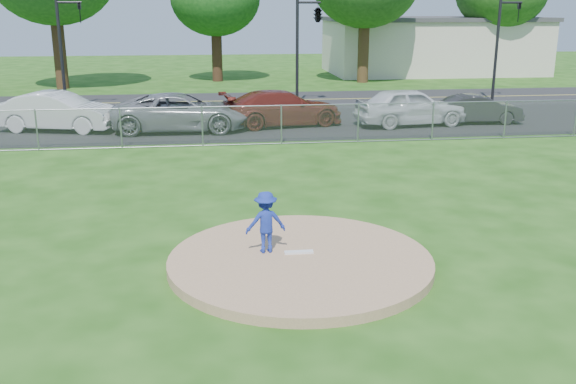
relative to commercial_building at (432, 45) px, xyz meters
name	(u,v)px	position (x,y,z in m)	size (l,w,h in m)	color
ground	(260,157)	(-16.00, -28.00, -2.16)	(120.00, 120.00, 0.00)	#1B4910
pitchers_mound	(300,261)	(-16.00, -38.00, -2.06)	(5.40, 5.40, 0.20)	#A67D5B
pitching_rubber	(299,252)	(-16.00, -37.80, -1.94)	(0.60, 0.15, 0.04)	white
chain_link_fence	(255,126)	(-16.00, -26.00, -1.41)	(40.00, 0.06, 1.50)	gray
parking_lot	(248,124)	(-16.00, -21.50, -2.15)	(50.00, 8.00, 0.01)	black
street	(239,101)	(-16.00, -14.00, -2.16)	(60.00, 7.00, 0.01)	black
commercial_building	(432,45)	(0.00, 0.00, 0.00)	(16.40, 9.40, 4.30)	beige
traffic_signal_left	(65,43)	(-24.76, -16.00, 1.20)	(1.28, 0.20, 5.60)	black
traffic_signal_center	(316,16)	(-12.03, -16.00, 2.45)	(1.42, 2.48, 5.60)	black
traffic_signal_right	(501,40)	(-1.76, -16.00, 1.20)	(1.28, 0.20, 5.60)	black
pitcher	(266,222)	(-16.67, -37.62, -1.31)	(0.84, 0.48, 1.29)	#1C309A
traffic_cone	(136,123)	(-20.82, -22.76, -1.79)	(0.37, 0.37, 0.73)	#E2580B
parked_car_white	(58,111)	(-24.08, -22.08, -1.33)	(1.74, 4.98, 1.64)	silver
parked_car_gray	(181,112)	(-18.91, -22.73, -1.36)	(2.64, 5.72, 1.59)	gray
parked_car_darkred	(282,108)	(-14.50, -22.03, -1.37)	(2.18, 5.37, 1.56)	maroon
parked_car_pearl	(410,106)	(-8.85, -22.66, -1.32)	(1.97, 4.89, 1.67)	silver
parked_car_charcoal	(478,109)	(-5.66, -22.52, -1.51)	(1.36, 3.89, 1.28)	#252527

